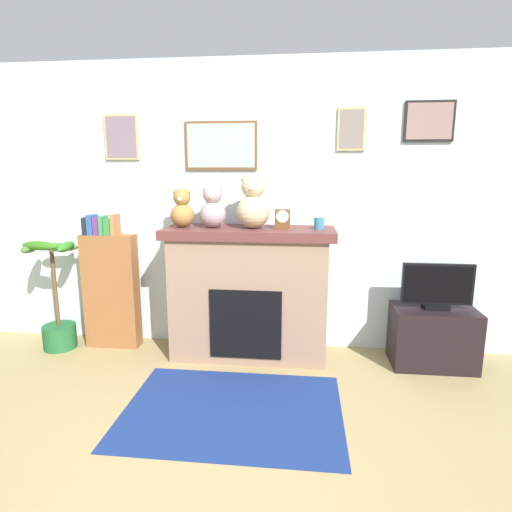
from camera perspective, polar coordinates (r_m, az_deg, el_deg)
ground_plane at (r=2.54m, az=-9.19°, el=-28.75°), size 12.00×12.00×0.00m
back_wall at (r=3.92m, az=-1.95°, el=6.62°), size 5.20×0.15×2.60m
fireplace at (r=3.73m, az=-0.92°, el=-4.92°), size 1.46×0.56×1.16m
bookshelf at (r=4.15m, az=-19.10°, el=-3.98°), size 0.49×0.16×1.26m
potted_plant at (r=4.32m, az=-25.50°, el=-5.85°), size 0.47×0.44×1.04m
tv_stand at (r=3.93m, az=22.86°, el=-10.09°), size 0.68×0.40×0.51m
television at (r=3.79m, az=23.37°, el=-3.91°), size 0.58×0.14×0.39m
area_rug at (r=3.12m, az=-3.19°, el=-20.10°), size 1.51×1.10×0.01m
candle_jar at (r=3.56m, az=8.56°, el=4.41°), size 0.09×0.09×0.10m
mantel_clock at (r=3.55m, az=3.63°, el=5.04°), size 0.13×0.09×0.16m
teddy_bear_grey at (r=3.69m, az=-9.98°, el=6.16°), size 0.20×0.20×0.33m
teddy_bear_cream at (r=3.63m, az=-5.89°, el=6.40°), size 0.22×0.22×0.36m
teddy_bear_tan at (r=3.56m, az=-0.39°, el=7.04°), size 0.28×0.28×0.45m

